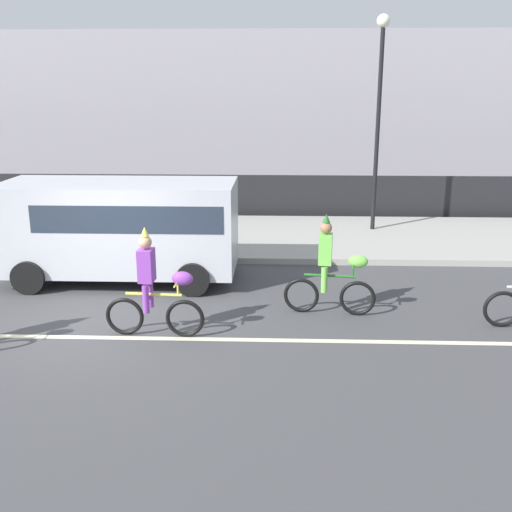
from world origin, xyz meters
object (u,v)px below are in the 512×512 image
parade_cyclist_lime (331,271)px  parked_van_silver (123,224)px  parade_cyclist_purple (154,289)px  pedestrian_onlooker (84,214)px  street_lamp_post (380,93)px

parade_cyclist_lime → parked_van_silver: parked_van_silver is taller
parade_cyclist_purple → pedestrian_onlooker: bearing=118.3°
parked_van_silver → pedestrian_onlooker: 2.80m
parade_cyclist_purple → pedestrian_onlooker: parade_cyclist_purple is taller
parade_cyclist_lime → street_lamp_post: (1.76, 6.47, 3.15)m
parade_cyclist_purple → parked_van_silver: size_ratio=0.38×
parade_cyclist_purple → pedestrian_onlooker: 6.08m
parked_van_silver → parade_cyclist_lime: bearing=-23.8°
parade_cyclist_purple → parked_van_silver: 3.36m
parade_cyclist_lime → pedestrian_onlooker: (-5.95, 4.20, 0.17)m
parade_cyclist_purple → street_lamp_post: (4.83, 7.63, 3.15)m
parade_cyclist_purple → parade_cyclist_lime: (3.07, 1.16, 0.00)m
parade_cyclist_purple → pedestrian_onlooker: size_ratio=1.19×
parade_cyclist_lime → parked_van_silver: size_ratio=0.38×
parade_cyclist_lime → street_lamp_post: bearing=74.8°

